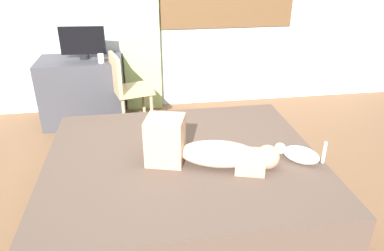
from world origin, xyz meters
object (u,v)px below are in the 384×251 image
at_px(tv_monitor, 83,42).
at_px(cup, 101,58).
at_px(bed, 183,180).
at_px(chair_by_desk, 126,87).
at_px(desk, 83,91).
at_px(cat, 299,154).
at_px(person_lying, 205,149).

relative_size(tv_monitor, cup, 5.14).
relative_size(bed, cup, 22.07).
bearing_deg(chair_by_desk, desk, 146.92).
bearing_deg(tv_monitor, cup, -43.61).
height_order(desk, chair_by_desk, chair_by_desk).
bearing_deg(cat, cup, 130.30).
height_order(desk, cup, cup).
bearing_deg(person_lying, tv_monitor, 118.60).
distance_m(bed, person_lying, 0.38).
relative_size(desk, cup, 9.62).
relative_size(cat, tv_monitor, 0.62).
relative_size(person_lying, tv_monitor, 1.94).
bearing_deg(cup, chair_by_desk, -30.22).
xyz_separation_m(cat, cup, (-1.47, 1.74, 0.29)).
bearing_deg(cat, desk, 131.97).
relative_size(cat, desk, 0.33).
bearing_deg(person_lying, desk, 120.09).
bearing_deg(cat, tv_monitor, 130.93).
distance_m(bed, cup, 1.76).
xyz_separation_m(desk, chair_by_desk, (0.49, -0.32, 0.14)).
relative_size(bed, cat, 6.92).
bearing_deg(cat, bed, 165.32).
height_order(tv_monitor, cup, tv_monitor).
bearing_deg(person_lying, cup, 116.10).
bearing_deg(desk, chair_by_desk, -33.08).
height_order(cat, desk, desk).
distance_m(desk, chair_by_desk, 0.60).
bearing_deg(chair_by_desk, bed, -73.01).
height_order(tv_monitor, chair_by_desk, tv_monitor).
bearing_deg(tv_monitor, cat, -49.07).
bearing_deg(bed, cat, -14.68).
distance_m(person_lying, desk, 2.12).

